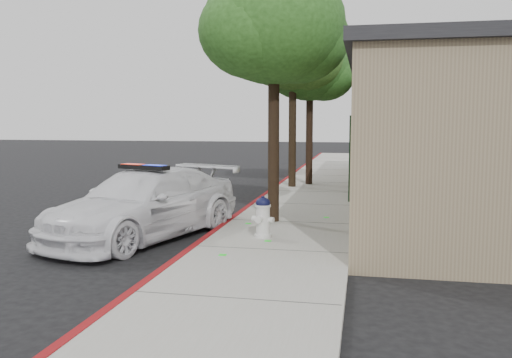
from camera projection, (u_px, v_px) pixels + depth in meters
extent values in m
plane|color=black|center=(191.00, 253.00, 10.94)|extent=(120.00, 120.00, 0.00)
cube|color=#98968A|center=(289.00, 225.00, 13.54)|extent=(3.20, 60.00, 0.15)
cube|color=maroon|center=(230.00, 222.00, 13.85)|extent=(0.14, 60.00, 0.16)
cube|color=#877958|center=(462.00, 141.00, 18.18)|extent=(7.00, 20.00, 4.00)
cube|color=black|center=(465.00, 78.00, 17.96)|extent=(7.30, 20.30, 0.24)
cube|color=black|center=(351.00, 157.00, 11.09)|extent=(0.08, 1.48, 1.68)
cube|color=black|center=(354.00, 149.00, 14.01)|extent=(0.08, 1.48, 1.68)
cube|color=black|center=(356.00, 144.00, 16.93)|extent=(0.08, 1.48, 1.68)
cube|color=black|center=(357.00, 141.00, 19.86)|extent=(0.08, 1.48, 1.68)
cube|color=black|center=(358.00, 139.00, 22.78)|extent=(0.08, 1.48, 1.68)
cube|color=black|center=(359.00, 137.00, 25.71)|extent=(0.08, 1.48, 1.68)
cube|color=black|center=(359.00, 135.00, 28.63)|extent=(0.08, 1.48, 1.68)
imported|color=white|center=(144.00, 204.00, 12.29)|extent=(3.81, 5.86, 1.58)
cube|color=black|center=(144.00, 167.00, 12.20)|extent=(1.23, 0.64, 0.10)
cube|color=red|center=(133.00, 166.00, 12.36)|extent=(0.57, 0.39, 0.11)
cube|color=#0C21D4|center=(155.00, 167.00, 12.04)|extent=(0.57, 0.39, 0.11)
cylinder|color=silver|center=(263.00, 235.00, 11.75)|extent=(0.37, 0.37, 0.07)
cylinder|color=silver|center=(263.00, 220.00, 11.71)|extent=(0.31, 0.31, 0.60)
cylinder|color=silver|center=(263.00, 206.00, 11.67)|extent=(0.35, 0.35, 0.04)
ellipsoid|color=black|center=(263.00, 203.00, 11.67)|extent=(0.32, 0.32, 0.24)
cylinder|color=black|center=(263.00, 198.00, 11.66)|extent=(0.08, 0.08, 0.07)
cylinder|color=silver|center=(255.00, 218.00, 11.79)|extent=(0.16, 0.15, 0.12)
cylinder|color=silver|center=(271.00, 220.00, 11.62)|extent=(0.16, 0.15, 0.12)
cylinder|color=silver|center=(259.00, 220.00, 11.54)|extent=(0.18, 0.17, 0.15)
cylinder|color=black|center=(274.00, 144.00, 13.43)|extent=(0.28, 0.28, 3.93)
ellipsoid|color=#204515|center=(274.00, 24.00, 13.11)|extent=(3.49, 3.49, 2.97)
ellipsoid|color=#204515|center=(297.00, 39.00, 13.40)|extent=(2.62, 2.62, 2.23)
ellipsoid|color=#204515|center=(255.00, 31.00, 12.87)|extent=(2.73, 2.73, 2.32)
cylinder|color=black|center=(292.00, 133.00, 20.69)|extent=(0.29, 0.29, 4.17)
ellipsoid|color=#234716|center=(293.00, 51.00, 20.36)|extent=(3.49, 3.49, 2.97)
ellipsoid|color=#234716|center=(307.00, 61.00, 20.51)|extent=(2.82, 2.82, 2.40)
ellipsoid|color=#234716|center=(280.00, 57.00, 20.36)|extent=(2.71, 2.71, 2.30)
cylinder|color=black|center=(309.00, 138.00, 21.52)|extent=(0.28, 0.28, 3.73)
ellipsoid|color=#1D4716|center=(310.00, 66.00, 21.21)|extent=(3.20, 3.20, 2.72)
ellipsoid|color=#1D4716|center=(324.00, 75.00, 21.29)|extent=(2.45, 2.45, 2.09)
ellipsoid|color=#1D4716|center=(300.00, 71.00, 21.03)|extent=(2.56, 2.56, 2.18)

